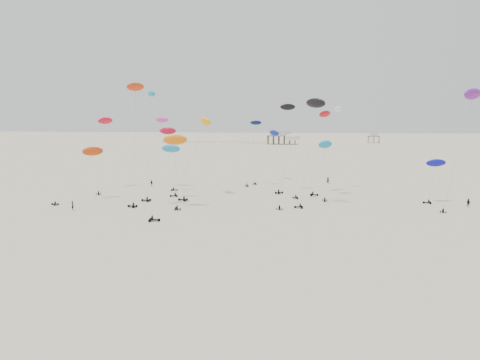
% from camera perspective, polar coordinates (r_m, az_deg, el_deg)
% --- Properties ---
extents(ground_plane, '(900.00, 900.00, 0.00)m').
position_cam_1_polar(ground_plane, '(199.42, 5.01, 2.10)').
color(ground_plane, beige).
extents(pavilion_main, '(21.00, 13.00, 9.80)m').
position_cam_1_polar(pavilion_main, '(349.19, 5.09, 5.06)').
color(pavilion_main, brown).
rests_on(pavilion_main, ground).
extents(pavilion_small, '(9.00, 7.00, 8.00)m').
position_cam_1_polar(pavilion_small, '(381.24, 15.99, 4.89)').
color(pavilion_small, brown).
rests_on(pavilion_small, ground).
extents(pier_fence, '(80.20, 0.20, 1.50)m').
position_cam_1_polar(pier_fence, '(356.65, -3.31, 4.57)').
color(pier_fence, black).
rests_on(pier_fence, ground).
extents(rig_0, '(4.04, 11.67, 20.98)m').
position_cam_1_polar(rig_0, '(112.10, 10.30, 6.10)').
color(rig_0, black).
rests_on(rig_0, ground).
extents(rig_1, '(3.52, 12.42, 22.56)m').
position_cam_1_polar(rig_1, '(101.30, 5.50, 4.79)').
color(rig_1, black).
rests_on(rig_1, ground).
extents(rig_2, '(5.24, 4.52, 9.91)m').
position_cam_1_polar(rig_2, '(111.53, 22.61, 1.10)').
color(rig_2, black).
rests_on(rig_2, ground).
extents(rig_3, '(4.32, 5.04, 18.21)m').
position_cam_1_polar(rig_3, '(128.99, 1.56, 4.28)').
color(rig_3, black).
rests_on(rig_3, ground).
extents(rig_4, '(9.83, 16.06, 17.97)m').
position_cam_1_polar(rig_4, '(119.02, 9.84, 3.38)').
color(rig_4, black).
rests_on(rig_4, ground).
extents(rig_5, '(6.12, 10.26, 15.21)m').
position_cam_1_polar(rig_5, '(120.25, 5.92, 3.11)').
color(rig_5, black).
rests_on(rig_5, ground).
extents(rig_6, '(6.46, 16.31, 21.18)m').
position_cam_1_polar(rig_6, '(128.65, -16.23, 5.55)').
color(rig_6, black).
rests_on(rig_6, ground).
extents(rig_7, '(8.31, 16.66, 25.04)m').
position_cam_1_polar(rig_7, '(120.09, 10.51, 3.72)').
color(rig_7, black).
rests_on(rig_7, ground).
extents(rig_8, '(5.18, 5.43, 15.34)m').
position_cam_1_polar(rig_8, '(97.27, -7.89, 3.59)').
color(rig_8, black).
rests_on(rig_8, ground).
extents(rig_9, '(3.88, 4.60, 26.04)m').
position_cam_1_polar(rig_9, '(99.62, -12.73, 7.12)').
color(rig_9, black).
rests_on(rig_9, ground).
extents(rig_10, '(7.70, 12.48, 14.21)m').
position_cam_1_polar(rig_10, '(112.35, -18.02, 2.66)').
color(rig_10, black).
rests_on(rig_10, ground).
extents(rig_11, '(5.30, 15.59, 22.01)m').
position_cam_1_polar(rig_11, '(90.48, -10.07, 0.57)').
color(rig_11, black).
rests_on(rig_11, ground).
extents(rig_12, '(5.90, 16.22, 27.11)m').
position_cam_1_polar(rig_12, '(113.44, -10.98, 5.23)').
color(rig_12, black).
rests_on(rig_12, ground).
extents(rig_13, '(10.39, 8.83, 19.57)m').
position_cam_1_polar(rig_13, '(113.48, -4.64, 6.19)').
color(rig_13, black).
rests_on(rig_13, ground).
extents(rig_14, '(6.95, 10.19, 12.90)m').
position_cam_1_polar(rig_14, '(128.83, -8.39, 3.33)').
color(rig_14, black).
rests_on(rig_14, ground).
extents(rig_15, '(8.49, 6.36, 24.60)m').
position_cam_1_polar(rig_15, '(103.08, 26.20, 8.07)').
color(rig_15, black).
rests_on(rig_15, ground).
extents(rig_16, '(7.24, 15.16, 17.96)m').
position_cam_1_polar(rig_16, '(140.70, 3.87, 4.92)').
color(rig_16, black).
rests_on(rig_16, ground).
extents(rig_17, '(6.65, 8.87, 23.08)m').
position_cam_1_polar(rig_17, '(100.97, 8.93, 7.55)').
color(rig_17, black).
rests_on(rig_17, ground).
extents(rig_18, '(7.66, 5.51, 16.65)m').
position_cam_1_polar(rig_18, '(108.21, -8.10, 2.84)').
color(rig_18, black).
rests_on(rig_18, ground).
extents(spectator_0, '(0.91, 0.99, 2.25)m').
position_cam_1_polar(spectator_0, '(100.90, -19.69, -3.50)').
color(spectator_0, black).
rests_on(spectator_0, ground).
extents(spectator_1, '(1.19, 1.08, 2.11)m').
position_cam_1_polar(spectator_1, '(109.34, 26.06, -3.01)').
color(spectator_1, black).
rests_on(spectator_1, ground).
extents(spectator_2, '(1.31, 0.99, 1.98)m').
position_cam_1_polar(spectator_2, '(131.49, -10.73, -0.74)').
color(spectator_2, black).
rests_on(spectator_2, ground).
extents(spectator_3, '(1.00, 0.86, 2.31)m').
position_cam_1_polar(spectator_3, '(136.63, 10.66, -0.43)').
color(spectator_3, black).
rests_on(spectator_3, ground).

